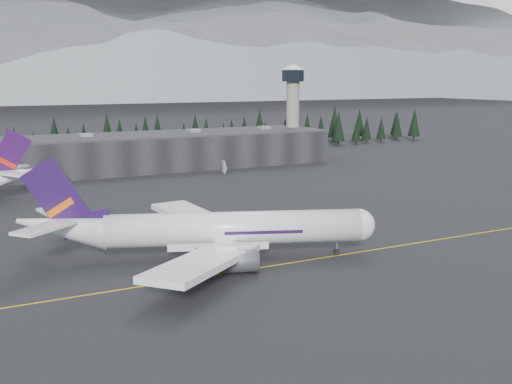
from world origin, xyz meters
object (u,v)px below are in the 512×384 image
jet_main (203,230)px  gse_vehicle_b (225,171)px  terminal (115,153)px  control_tower (293,100)px  gse_vehicle_a (56,184)px

jet_main → gse_vehicle_b: size_ratio=13.68×
terminal → control_tower: bearing=2.3°
control_tower → terminal: bearing=-177.7°
control_tower → gse_vehicle_a: size_ratio=6.51×
jet_main → gse_vehicle_b: (48.80, 93.41, -4.62)m
terminal → control_tower: size_ratio=4.24×
terminal → gse_vehicle_b: terminal is taller
jet_main → gse_vehicle_b: jet_main is taller
terminal → jet_main: size_ratio=2.55×
jet_main → gse_vehicle_a: 93.51m
terminal → gse_vehicle_a: 35.23m
jet_main → gse_vehicle_b: 105.49m
jet_main → gse_vehicle_b: bearing=84.2°
jet_main → control_tower: bearing=74.2°
terminal → gse_vehicle_a: terminal is taller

